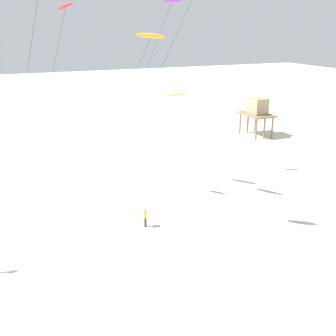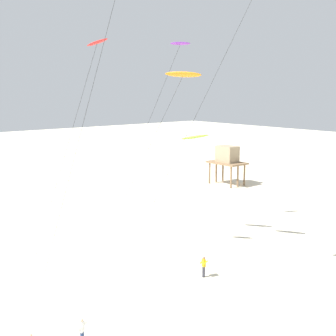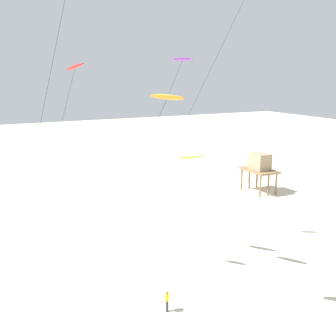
{
  "view_description": "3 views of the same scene",
  "coord_description": "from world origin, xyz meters",
  "px_view_note": "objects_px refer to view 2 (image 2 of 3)",
  "views": [
    {
      "loc": [
        30.29,
        0.37,
        16.52
      ],
      "look_at": [
        -0.15,
        13.48,
        5.14
      ],
      "focal_mm": 44.65,
      "sensor_mm": 36.0,
      "label": 1
    },
    {
      "loc": [
        23.58,
        -11.97,
        14.38
      ],
      "look_at": [
        -2.82,
        9.94,
        8.41
      ],
      "focal_mm": 48.7,
      "sensor_mm": 36.0,
      "label": 2
    },
    {
      "loc": [
        24.97,
        -1.33,
        17.54
      ],
      "look_at": [
        -3.24,
        13.0,
        10.33
      ],
      "focal_mm": 44.68,
      "sensor_mm": 36.0,
      "label": 3
    }
  ],
  "objects_px": {
    "kite_purple": "(179,48)",
    "stilt_house": "(227,157)",
    "kite_orange": "(183,75)",
    "kite_flyer_middle": "(82,331)",
    "kite_lime": "(195,138)",
    "kite_flyer_nearest": "(204,266)",
    "kite_red": "(95,48)"
  },
  "relations": [
    {
      "from": "kite_purple",
      "to": "stilt_house",
      "type": "relative_size",
      "value": 3.22
    },
    {
      "from": "kite_orange",
      "to": "kite_flyer_middle",
      "type": "relative_size",
      "value": 9.58
    },
    {
      "from": "kite_purple",
      "to": "kite_flyer_middle",
      "type": "distance_m",
      "value": 29.57
    },
    {
      "from": "kite_orange",
      "to": "stilt_house",
      "type": "distance_m",
      "value": 31.39
    },
    {
      "from": "kite_lime",
      "to": "kite_flyer_nearest",
      "type": "distance_m",
      "value": 13.69
    },
    {
      "from": "kite_lime",
      "to": "kite_flyer_nearest",
      "type": "relative_size",
      "value": 6.12
    },
    {
      "from": "kite_red",
      "to": "kite_purple",
      "type": "xyz_separation_m",
      "value": [
        -2.93,
        11.32,
        0.88
      ]
    },
    {
      "from": "kite_lime",
      "to": "stilt_house",
      "type": "height_order",
      "value": "kite_lime"
    },
    {
      "from": "kite_red",
      "to": "kite_flyer_nearest",
      "type": "bearing_deg",
      "value": 25.24
    },
    {
      "from": "kite_lime",
      "to": "kite_flyer_nearest",
      "type": "height_order",
      "value": "kite_lime"
    },
    {
      "from": "kite_purple",
      "to": "kite_red",
      "type": "bearing_deg",
      "value": -75.49
    },
    {
      "from": "kite_flyer_nearest",
      "to": "kite_flyer_middle",
      "type": "distance_m",
      "value": 12.24
    },
    {
      "from": "kite_red",
      "to": "kite_flyer_middle",
      "type": "distance_m",
      "value": 21.51
    },
    {
      "from": "kite_orange",
      "to": "kite_flyer_middle",
      "type": "bearing_deg",
      "value": -60.57
    },
    {
      "from": "kite_red",
      "to": "stilt_house",
      "type": "height_order",
      "value": "kite_red"
    },
    {
      "from": "kite_flyer_nearest",
      "to": "stilt_house",
      "type": "relative_size",
      "value": 0.28
    },
    {
      "from": "kite_red",
      "to": "kite_flyer_middle",
      "type": "height_order",
      "value": "kite_red"
    },
    {
      "from": "kite_orange",
      "to": "kite_purple",
      "type": "height_order",
      "value": "kite_purple"
    },
    {
      "from": "kite_flyer_middle",
      "to": "stilt_house",
      "type": "relative_size",
      "value": 0.28
    },
    {
      "from": "kite_lime",
      "to": "stilt_house",
      "type": "distance_m",
      "value": 25.68
    },
    {
      "from": "kite_orange",
      "to": "kite_flyer_nearest",
      "type": "relative_size",
      "value": 9.58
    },
    {
      "from": "kite_lime",
      "to": "kite_orange",
      "type": "distance_m",
      "value": 7.15
    },
    {
      "from": "kite_purple",
      "to": "kite_orange",
      "type": "bearing_deg",
      "value": -38.11
    },
    {
      "from": "kite_red",
      "to": "stilt_house",
      "type": "xyz_separation_m",
      "value": [
        -14.23,
        30.94,
        -13.35
      ]
    },
    {
      "from": "kite_purple",
      "to": "kite_flyer_nearest",
      "type": "distance_m",
      "value": 22.18
    },
    {
      "from": "stilt_house",
      "to": "kite_flyer_middle",
      "type": "bearing_deg",
      "value": -57.0
    },
    {
      "from": "kite_lime",
      "to": "kite_orange",
      "type": "relative_size",
      "value": 0.64
    },
    {
      "from": "kite_flyer_middle",
      "to": "stilt_house",
      "type": "distance_m",
      "value": 46.5
    },
    {
      "from": "kite_purple",
      "to": "kite_flyer_middle",
      "type": "relative_size",
      "value": 11.41
    },
    {
      "from": "kite_orange",
      "to": "kite_red",
      "type": "xyz_separation_m",
      "value": [
        -2.6,
        -6.98,
        2.03
      ]
    },
    {
      "from": "kite_purple",
      "to": "stilt_house",
      "type": "distance_m",
      "value": 26.73
    },
    {
      "from": "kite_red",
      "to": "kite_lime",
      "type": "bearing_deg",
      "value": 88.01
    }
  ]
}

